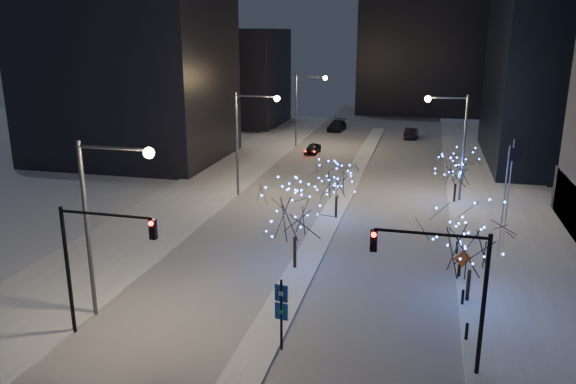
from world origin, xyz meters
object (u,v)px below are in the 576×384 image
(street_lamp_w_near, at_px, (102,206))
(street_lamp_east, at_px, (454,134))
(traffic_signal_east, at_px, (449,278))
(holiday_tree_median_far, at_px, (337,180))
(street_lamp_w_mid, at_px, (247,130))
(holiday_tree_median_near, at_px, (295,211))
(car_mid, at_px, (411,133))
(car_far, at_px, (337,126))
(holiday_tree_plaza_far, at_px, (457,168))
(traffic_signal_west, at_px, (93,252))
(car_near, at_px, (313,149))
(construction_sign, at_px, (462,261))
(holiday_tree_plaza_near, at_px, (472,242))
(street_lamp_w_far, at_px, (304,100))
(wayfinding_sign, at_px, (281,307))

(street_lamp_w_near, bearing_deg, street_lamp_east, 55.81)
(traffic_signal_east, height_order, holiday_tree_median_far, traffic_signal_east)
(street_lamp_w_mid, relative_size, holiday_tree_median_near, 1.55)
(car_mid, bearing_deg, traffic_signal_east, 98.40)
(car_far, bearing_deg, holiday_tree_median_far, -77.58)
(holiday_tree_plaza_far, bearing_deg, car_far, 114.48)
(street_lamp_east, distance_m, holiday_tree_median_near, 21.99)
(traffic_signal_west, height_order, traffic_signal_east, same)
(street_lamp_w_near, relative_size, car_near, 2.56)
(car_mid, distance_m, construction_sign, 51.25)
(street_lamp_w_mid, xyz_separation_m, traffic_signal_east, (17.88, -26.00, -1.74))
(car_far, bearing_deg, car_near, -87.23)
(street_lamp_w_mid, bearing_deg, street_lamp_east, 8.96)
(traffic_signal_west, distance_m, holiday_tree_plaza_far, 34.93)
(holiday_tree_median_near, distance_m, holiday_tree_median_far, 11.26)
(car_far, height_order, holiday_tree_plaza_near, holiday_tree_plaza_near)
(construction_sign, bearing_deg, car_far, 88.36)
(traffic_signal_east, bearing_deg, holiday_tree_median_near, 133.75)
(holiday_tree_plaza_near, bearing_deg, holiday_tree_median_far, 126.64)
(street_lamp_w_mid, distance_m, street_lamp_w_far, 25.00)
(wayfinding_sign, bearing_deg, holiday_tree_plaza_far, 81.32)
(street_lamp_east, distance_m, holiday_tree_median_far, 12.82)
(street_lamp_w_near, xyz_separation_m, holiday_tree_plaza_near, (19.44, 6.60, -2.68))
(traffic_signal_west, bearing_deg, holiday_tree_plaza_far, 57.14)
(street_lamp_w_far, relative_size, traffic_signal_east, 1.43)
(car_far, relative_size, holiday_tree_median_far, 1.16)
(street_lamp_w_mid, bearing_deg, car_far, 86.62)
(holiday_tree_median_near, distance_m, holiday_tree_plaza_near, 11.23)
(traffic_signal_west, height_order, car_mid, traffic_signal_west)
(car_mid, height_order, car_far, car_far)
(traffic_signal_east, distance_m, holiday_tree_median_near, 13.66)
(traffic_signal_west, bearing_deg, holiday_tree_plaza_near, 24.43)
(car_far, distance_m, holiday_tree_median_near, 56.41)
(holiday_tree_median_near, bearing_deg, car_far, 96.21)
(traffic_signal_east, bearing_deg, street_lamp_east, 87.74)
(traffic_signal_east, xyz_separation_m, car_near, (-15.74, 47.10, -4.09))
(street_lamp_w_near, height_order, car_mid, street_lamp_w_near)
(car_far, xyz_separation_m, holiday_tree_plaza_near, (17.09, -58.24, 2.99))
(car_mid, height_order, holiday_tree_median_far, holiday_tree_median_far)
(traffic_signal_west, bearing_deg, street_lamp_east, 58.31)
(holiday_tree_median_near, height_order, wayfinding_sign, holiday_tree_median_near)
(car_mid, distance_m, wayfinding_sign, 61.79)
(street_lamp_east, height_order, holiday_tree_plaza_near, street_lamp_east)
(construction_sign, bearing_deg, holiday_tree_median_near, 165.29)
(traffic_signal_east, height_order, holiday_tree_median_near, traffic_signal_east)
(traffic_signal_east, bearing_deg, street_lamp_w_near, 176.79)
(street_lamp_w_mid, xyz_separation_m, car_mid, (14.37, 35.62, -5.71))
(street_lamp_w_far, bearing_deg, holiday_tree_median_far, -72.51)
(holiday_tree_median_near, relative_size, holiday_tree_plaza_near, 1.12)
(street_lamp_w_far, xyz_separation_m, car_near, (2.14, -3.90, -5.83))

